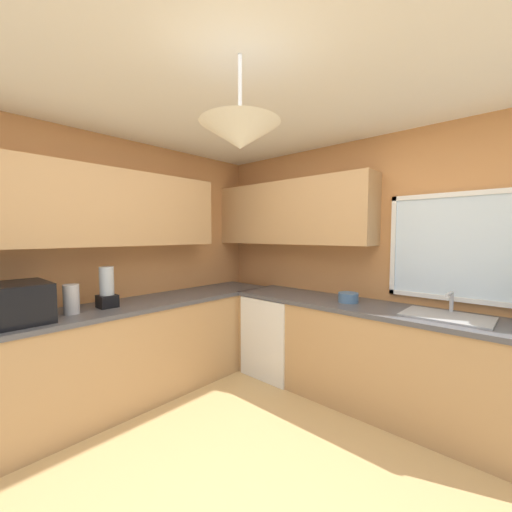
{
  "coord_description": "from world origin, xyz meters",
  "views": [
    {
      "loc": [
        1.22,
        -1.22,
        1.56
      ],
      "look_at": [
        -0.59,
        0.77,
        1.37
      ],
      "focal_mm": 22.08,
      "sensor_mm": 36.0,
      "label": 1
    }
  ],
  "objects_px": {
    "sink_assembly": "(447,316)",
    "kettle": "(71,299)",
    "blender_appliance": "(107,289)",
    "bowl": "(348,297)",
    "dishwasher": "(278,334)",
    "microwave": "(19,302)"
  },
  "relations": [
    {
      "from": "sink_assembly",
      "to": "kettle",
      "type": "bearing_deg",
      "value": -139.71
    },
    {
      "from": "sink_assembly",
      "to": "blender_appliance",
      "type": "xyz_separation_m",
      "value": [
        -2.29,
        -1.64,
        0.15
      ]
    },
    {
      "from": "kettle",
      "to": "blender_appliance",
      "type": "bearing_deg",
      "value": 93.94
    },
    {
      "from": "kettle",
      "to": "bowl",
      "type": "distance_m",
      "value": 2.41
    },
    {
      "from": "kettle",
      "to": "bowl",
      "type": "height_order",
      "value": "kettle"
    },
    {
      "from": "blender_appliance",
      "to": "dishwasher",
      "type": "bearing_deg",
      "value": 67.57
    },
    {
      "from": "microwave",
      "to": "bowl",
      "type": "bearing_deg",
      "value": 56.84
    },
    {
      "from": "microwave",
      "to": "sink_assembly",
      "type": "bearing_deg",
      "value": 44.67
    },
    {
      "from": "microwave",
      "to": "kettle",
      "type": "height_order",
      "value": "microwave"
    },
    {
      "from": "sink_assembly",
      "to": "microwave",
      "type": "bearing_deg",
      "value": -135.33
    },
    {
      "from": "microwave",
      "to": "bowl",
      "type": "distance_m",
      "value": 2.7
    },
    {
      "from": "dishwasher",
      "to": "bowl",
      "type": "height_order",
      "value": "bowl"
    },
    {
      "from": "bowl",
      "to": "blender_appliance",
      "type": "xyz_separation_m",
      "value": [
        -1.48,
        -1.63,
        0.12
      ]
    },
    {
      "from": "blender_appliance",
      "to": "kettle",
      "type": "bearing_deg",
      "value": -86.06
    },
    {
      "from": "microwave",
      "to": "blender_appliance",
      "type": "bearing_deg",
      "value": 90.0
    },
    {
      "from": "kettle",
      "to": "bowl",
      "type": "relative_size",
      "value": 1.29
    },
    {
      "from": "dishwasher",
      "to": "sink_assembly",
      "type": "distance_m",
      "value": 1.7
    },
    {
      "from": "dishwasher",
      "to": "kettle",
      "type": "bearing_deg",
      "value": -108.71
    },
    {
      "from": "kettle",
      "to": "bowl",
      "type": "bearing_deg",
      "value": 52.82
    },
    {
      "from": "kettle",
      "to": "blender_appliance",
      "type": "relative_size",
      "value": 0.67
    },
    {
      "from": "dishwasher",
      "to": "blender_appliance",
      "type": "height_order",
      "value": "blender_appliance"
    },
    {
      "from": "blender_appliance",
      "to": "bowl",
      "type": "bearing_deg",
      "value": 47.82
    }
  ]
}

